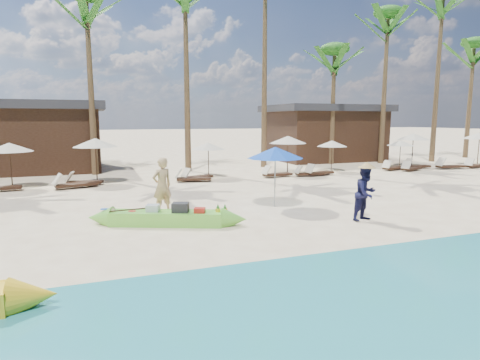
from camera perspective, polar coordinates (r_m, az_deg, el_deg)
name	(u,v)px	position (r m, az deg, el deg)	size (l,w,h in m)	color
ground	(222,233)	(11.54, -2.55, -7.55)	(240.00, 240.00, 0.00)	#FDEABB
wet_sand_strip	(310,311)	(7.23, 9.95, -17.89)	(240.00, 4.50, 0.01)	tan
green_canoe	(167,218)	(12.52, -10.38, -5.28)	(5.20, 2.40, 0.70)	#6ED240
tourist	(162,186)	(13.86, -11.02, -0.83)	(0.71, 0.47, 1.95)	tan
vendor_green	(366,193)	(13.36, 17.45, -1.82)	(0.86, 0.67, 1.76)	#141437
blue_umbrella	(275,153)	(14.72, 5.04, 3.90)	(2.06, 2.06, 2.22)	#99999E
resort_parasol_4	(9,147)	(21.39, -29.99, 4.05)	(2.08, 2.08, 2.14)	#352115
lounger_4_right	(83,181)	(21.19, -21.49, -0.15)	(1.81, 0.90, 0.59)	#352115
resort_parasol_5	(95,143)	(21.34, -19.90, 5.02)	(2.22, 2.22, 2.28)	#352115
lounger_5_left	(73,184)	(20.35, -22.66, -0.49)	(2.03, 1.03, 0.66)	#352115
resort_parasol_6	(208,146)	(22.22, -4.54, 4.83)	(1.88, 1.88, 1.94)	#352115
lounger_6_left	(191,178)	(20.92, -6.96, 0.31)	(1.92, 0.95, 0.63)	#352115
lounger_6_right	(196,176)	(21.55, -6.32, 0.54)	(1.82, 1.06, 0.59)	#352115
resort_parasol_7	(288,140)	(23.61, 6.83, 5.71)	(2.19, 2.19, 2.26)	#352115
lounger_7_left	(276,174)	(22.52, 5.08, 0.91)	(1.80, 0.72, 0.60)	#352115
lounger_7_right	(308,173)	(23.11, 9.61, 0.99)	(1.70, 0.67, 0.56)	#352115
resort_parasol_8	(332,144)	(25.44, 12.96, 5.07)	(1.86, 1.86, 1.92)	#352115
lounger_8_left	(318,172)	(23.43, 11.02, 1.11)	(1.92, 0.94, 0.63)	#352115
resort_parasol_9	(401,143)	(28.78, 21.89, 4.91)	(1.78, 1.78, 1.83)	#352115
lounger_9_left	(393,167)	(27.23, 20.89, 1.70)	(1.80, 0.93, 0.59)	#352115
lounger_9_right	(411,168)	(27.31, 23.14, 1.59)	(1.78, 1.06, 0.58)	#352115
resort_parasol_10	(413,137)	(29.92, 23.44, 5.70)	(2.20, 2.20, 2.27)	#352115
lounger_10_left	(416,165)	(28.82, 23.71, 1.91)	(1.83, 0.73, 0.61)	#352115
lounger_10_right	(449,166)	(29.48, 27.61, 1.83)	(2.04, 0.81, 0.68)	#352115
resort_parasol_11	(480,136)	(32.69, 30.93, 5.43)	(2.24, 2.24, 2.31)	#352115
lounger_11_left	(474,165)	(30.88, 30.29, 1.85)	(1.83, 0.94, 0.59)	#352115
palm_3	(87,22)	(25.43, -20.91, 20.27)	(2.08, 2.08, 10.52)	brown
palm_4	(185,13)	(25.95, -7.78, 22.47)	(2.08, 2.08, 11.70)	brown
palm_6	(334,64)	(30.08, 13.25, 15.75)	(2.08, 2.08, 8.51)	brown
palm_7	(387,37)	(31.87, 20.20, 18.58)	(2.08, 2.08, 11.08)	brown
palm_8	(441,23)	(34.83, 26.72, 19.29)	(2.08, 2.08, 12.70)	brown
palm_9	(473,59)	(39.21, 30.25, 14.59)	(2.08, 2.08, 9.82)	brown
pavilion_west	(14,136)	(28.50, -29.52, 5.47)	(10.80, 6.60, 4.30)	#352115
pavilion_east	(324,132)	(32.99, 11.83, 6.69)	(8.80, 6.60, 4.30)	#352115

